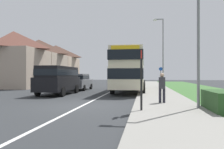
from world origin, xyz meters
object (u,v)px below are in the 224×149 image
parked_van_black (59,78)px  parked_car_grey (79,81)px  cycle_route_sign (161,76)px  street_lamp_near (196,19)px  bus_stop_sign (141,76)px  pedestrian_at_stop (162,86)px  street_lamp_mid (162,49)px  double_decker_bus (130,69)px

parked_van_black → parked_car_grey: parked_van_black is taller
cycle_route_sign → street_lamp_near: size_ratio=0.36×
bus_stop_sign → pedestrian_at_stop: bearing=68.5°
parked_van_black → pedestrian_at_stop: (7.69, -5.06, -0.35)m
parked_car_grey → street_lamp_near: size_ratio=0.65×
cycle_route_sign → street_lamp_mid: size_ratio=0.31×
parked_car_grey → street_lamp_mid: 10.16m
double_decker_bus → parked_van_black: double_decker_bus is taller
double_decker_bus → bus_stop_sign: 11.85m
parked_car_grey → street_lamp_near: 15.41m
cycle_route_sign → bus_stop_sign: bearing=-96.4°
parked_van_black → street_lamp_near: street_lamp_near is taller
double_decker_bus → bus_stop_sign: double_decker_bus is taller
street_lamp_mid → parked_van_black: bearing=-133.8°
parked_van_black → street_lamp_mid: street_lamp_mid is taller
bus_stop_sign → parked_van_black: bearing=130.9°
parked_car_grey → cycle_route_sign: size_ratio=1.80×
parked_van_black → bus_stop_sign: bus_stop_sign is taller
parked_car_grey → pedestrian_at_stop: size_ratio=2.71×
parked_car_grey → street_lamp_near: street_lamp_near is taller
pedestrian_at_stop → parked_van_black: bearing=146.6°
parked_car_grey → cycle_route_sign: 10.26m
bus_stop_sign → street_lamp_mid: size_ratio=0.32×
parked_car_grey → bus_stop_sign: (6.60, -13.12, 0.62)m
double_decker_bus → parked_car_grey: (-5.38, 1.34, -1.22)m
cycle_route_sign → parked_car_grey: bearing=-147.9°
double_decker_bus → parked_van_black: 6.86m
street_lamp_near → parked_van_black: bearing=143.3°
bus_stop_sign → street_lamp_mid: bearing=82.8°
pedestrian_at_stop → street_lamp_near: size_ratio=0.24×
parked_car_grey → pedestrian_at_stop: (7.63, -10.50, 0.05)m
street_lamp_mid → bus_stop_sign: bearing=-97.2°
double_decker_bus → bus_stop_sign: bearing=-84.1°
double_decker_bus → parked_car_grey: double_decker_bus is taller
pedestrian_at_stop → street_lamp_mid: (1.10, 14.21, 3.59)m
double_decker_bus → parked_van_black: bearing=-143.0°
parked_van_black → bus_stop_sign: bearing=-49.1°
pedestrian_at_stop → bus_stop_sign: bearing=-111.5°
cycle_route_sign → street_lamp_near: 17.79m
bus_stop_sign → cycle_route_sign: bearing=83.6°
pedestrian_at_stop → bus_stop_sign: 2.87m
bus_stop_sign → cycle_route_sign: (2.09, 18.56, -0.11)m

